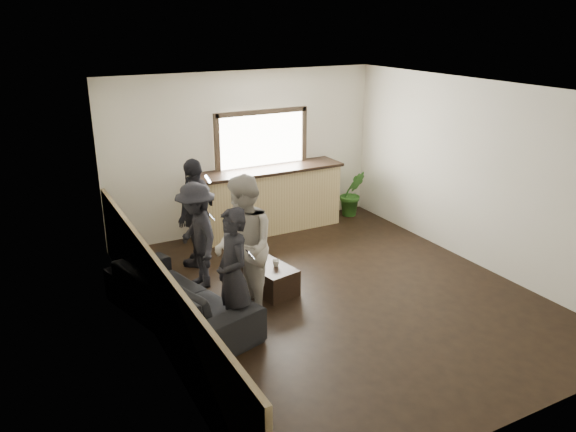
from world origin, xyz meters
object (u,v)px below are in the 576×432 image
person_b (244,246)px  person_d (196,212)px  cup_b (276,263)px  potted_plant (352,193)px  coffee_table (268,278)px  bar_counter (269,196)px  sofa (180,296)px  person_a (233,275)px  cup_a (249,259)px  person_c (197,236)px

person_b → person_d: person_b is taller
cup_b → potted_plant: size_ratio=0.11×
coffee_table → person_b: person_b is taller
bar_counter → sofa: (-2.40, -2.35, -0.31)m
bar_counter → person_d: (-1.62, -0.81, 0.20)m
cup_b → person_a: person_a is taller
bar_counter → cup_a: size_ratio=21.00×
potted_plant → sofa: bearing=-151.1°
person_b → person_c: (-0.28, 0.97, -0.15)m
coffee_table → potted_plant: bearing=36.4°
sofa → cup_a: bearing=-85.8°
bar_counter → potted_plant: (1.77, -0.05, -0.20)m
cup_b → coffee_table: bearing=134.8°
person_b → person_c: person_b is taller
potted_plant → person_c: (-3.64, -1.50, 0.32)m
cup_a → person_a: person_a is taller
sofa → cup_b: size_ratio=23.26×
potted_plant → person_d: bearing=-167.3°
coffee_table → person_c: bearing=144.1°
person_b → person_c: size_ratio=1.19×
cup_b → person_c: (-0.89, 0.67, 0.34)m
cup_a → person_a: size_ratio=0.08×
cup_a → sofa: bearing=-160.1°
bar_counter → person_c: 2.43m
bar_counter → potted_plant: 1.78m
cup_a → person_a: 1.37m
cup_b → person_b: 0.83m
person_b → potted_plant: bearing=134.6°
bar_counter → person_b: bar_counter is taller
coffee_table → person_d: (-0.56, 1.32, 0.65)m
sofa → cup_b: sofa is taller
cup_b → person_d: person_d is taller
coffee_table → potted_plant: 3.52m
person_c → coffee_table: bearing=53.9°
potted_plant → person_c: person_c is taller
person_a → person_c: 1.50m
person_a → coffee_table: bearing=136.3°
person_b → person_c: 1.02m
cup_a → cup_b: cup_a is taller
cup_a → cup_b: 0.39m
person_a → person_b: person_b is taller
potted_plant → person_c: size_ratio=0.58×
coffee_table → person_a: person_a is taller
coffee_table → person_d: 1.58m
potted_plant → cup_a: bearing=-148.0°
sofa → cup_a: 1.22m
cup_a → coffee_table: bearing=-45.5°
person_c → person_b: bearing=16.2°
person_c → person_d: size_ratio=0.91×
potted_plant → person_a: (-3.72, -3.00, 0.37)m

